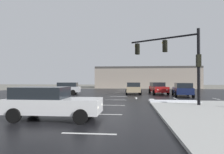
# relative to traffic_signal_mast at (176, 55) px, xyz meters

# --- Properties ---
(ground_plane) EXTENTS (120.00, 120.00, 0.00)m
(ground_plane) POSITION_rel_traffic_signal_mast_xyz_m (-4.96, 5.22, -3.90)
(ground_plane) COLOR slate
(road_asphalt) EXTENTS (44.00, 44.00, 0.02)m
(road_asphalt) POSITION_rel_traffic_signal_mast_xyz_m (-4.96, 5.22, -3.89)
(road_asphalt) COLOR black
(road_asphalt) RESTS_ON ground_plane
(snow_strip_curbside) EXTENTS (4.00, 1.60, 0.06)m
(snow_strip_curbside) POSITION_rel_traffic_signal_mast_xyz_m (0.04, 1.22, -3.73)
(snow_strip_curbside) COLOR white
(snow_strip_curbside) RESTS_ON sidewalk_corner
(lane_markings) EXTENTS (36.15, 36.15, 0.01)m
(lane_markings) POSITION_rel_traffic_signal_mast_xyz_m (-3.76, 3.84, -3.88)
(lane_markings) COLOR silver
(lane_markings) RESTS_ON road_asphalt
(traffic_signal_mast) EXTENTS (4.99, 3.22, 5.55)m
(traffic_signal_mast) POSITION_rel_traffic_signal_mast_xyz_m (0.00, 0.00, 0.00)
(traffic_signal_mast) COLOR black
(traffic_signal_mast) RESTS_ON sidewalk_corner
(strip_building_background) EXTENTS (24.54, 8.00, 5.08)m
(strip_building_background) POSITION_rel_traffic_signal_mast_xyz_m (0.16, 34.10, -1.36)
(strip_building_background) COLOR gray
(strip_building_background) RESTS_ON ground_plane
(sedan_silver) EXTENTS (4.68, 2.42, 1.58)m
(sedan_silver) POSITION_rel_traffic_signal_mast_xyz_m (-12.34, 9.65, -3.05)
(sedan_silver) COLOR #B7BABF
(sedan_silver) RESTS_ON road_asphalt
(sedan_tan) EXTENTS (2.10, 4.57, 1.58)m
(sedan_tan) POSITION_rel_traffic_signal_mast_xyz_m (-3.25, 11.25, -3.05)
(sedan_tan) COLOR tan
(sedan_tan) RESTS_ON road_asphalt
(sedan_red) EXTENTS (2.34, 4.65, 1.58)m
(sedan_red) POSITION_rel_traffic_signal_mast_xyz_m (0.14, 11.84, -3.05)
(sedan_red) COLOR #B21919
(sedan_red) RESTS_ON road_asphalt
(sedan_white) EXTENTS (4.55, 2.04, 1.58)m
(sedan_white) POSITION_rel_traffic_signal_mast_xyz_m (-7.36, -6.44, -3.05)
(sedan_white) COLOR white
(sedan_white) RESTS_ON road_asphalt
(sedan_navy) EXTENTS (2.35, 4.65, 1.58)m
(sedan_navy) POSITION_rel_traffic_signal_mast_xyz_m (2.42, 7.94, -3.05)
(sedan_navy) COLOR #141E47
(sedan_navy) RESTS_ON road_asphalt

